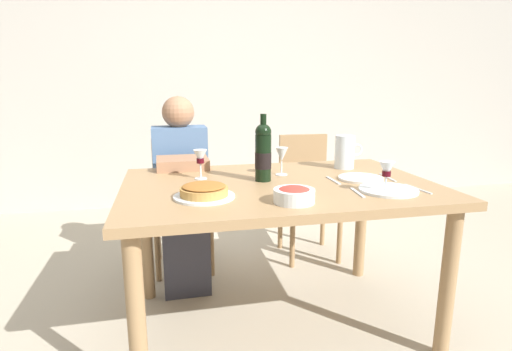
{
  "coord_description": "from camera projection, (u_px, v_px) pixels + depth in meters",
  "views": [
    {
      "loc": [
        -0.52,
        -1.85,
        1.23
      ],
      "look_at": [
        -0.1,
        0.08,
        0.79
      ],
      "focal_mm": 28.45,
      "sensor_mm": 36.0,
      "label": 1
    }
  ],
  "objects": [
    {
      "name": "fork_left_setting",
      "position": [
        333.0,
        180.0,
        2.02
      ],
      "size": [
        0.01,
        0.16,
        0.0
      ],
      "primitive_type": "cube",
      "rotation": [
        0.0,
        0.0,
        1.57
      ],
      "color": "silver",
      "rests_on": "dining_table"
    },
    {
      "name": "back_wall",
      "position": [
        217.0,
        67.0,
        4.1
      ],
      "size": [
        8.0,
        0.1,
        2.8
      ],
      "primitive_type": "cube",
      "color": "#B2ADA3",
      "rests_on": "ground"
    },
    {
      "name": "wine_glass_right_diner",
      "position": [
        282.0,
        156.0,
        2.13
      ],
      "size": [
        0.07,
        0.07,
        0.15
      ],
      "color": "silver",
      "rests_on": "dining_table"
    },
    {
      "name": "knife_right_setting",
      "position": [
        418.0,
        189.0,
        1.86
      ],
      "size": [
        0.03,
        0.18,
        0.0
      ],
      "primitive_type": "cube",
      "rotation": [
        0.0,
        0.0,
        1.67
      ],
      "color": "silver",
      "rests_on": "dining_table"
    },
    {
      "name": "wine_glass_centre",
      "position": [
        387.0,
        171.0,
        1.78
      ],
      "size": [
        0.07,
        0.07,
        0.14
      ],
      "color": "silver",
      "rests_on": "dining_table"
    },
    {
      "name": "wine_glass_left_diner",
      "position": [
        200.0,
        158.0,
        2.04
      ],
      "size": [
        0.07,
        0.07,
        0.15
      ],
      "color": "silver",
      "rests_on": "dining_table"
    },
    {
      "name": "water_pitcher",
      "position": [
        345.0,
        154.0,
        2.31
      ],
      "size": [
        0.16,
        0.11,
        0.19
      ],
      "color": "silver",
      "rests_on": "dining_table"
    },
    {
      "name": "diner_left",
      "position": [
        182.0,
        185.0,
        2.52
      ],
      "size": [
        0.34,
        0.5,
        1.16
      ],
      "rotation": [
        0.0,
        0.0,
        3.16
      ],
      "color": "#4C6B93",
      "rests_on": "ground"
    },
    {
      "name": "dining_table",
      "position": [
        279.0,
        201.0,
        2.0
      ],
      "size": [
        1.5,
        1.0,
        0.76
      ],
      "color": "#9E7A51",
      "rests_on": "ground"
    },
    {
      "name": "chair_right",
      "position": [
        306.0,
        187.0,
        2.96
      ],
      "size": [
        0.41,
        0.41,
        0.87
      ],
      "rotation": [
        0.0,
        0.0,
        3.11
      ],
      "color": "#9E7A51",
      "rests_on": "ground"
    },
    {
      "name": "baked_tart",
      "position": [
        204.0,
        191.0,
        1.72
      ],
      "size": [
        0.26,
        0.26,
        0.06
      ],
      "color": "silver",
      "rests_on": "dining_table"
    },
    {
      "name": "chair_left",
      "position": [
        181.0,
        194.0,
        2.77
      ],
      "size": [
        0.41,
        0.41,
        0.87
      ],
      "rotation": [
        0.0,
        0.0,
        3.16
      ],
      "color": "#9E7A51",
      "rests_on": "ground"
    },
    {
      "name": "dinner_plate_left_setting",
      "position": [
        361.0,
        178.0,
        2.05
      ],
      "size": [
        0.23,
        0.23,
        0.01
      ],
      "primitive_type": "cylinder",
      "color": "white",
      "rests_on": "dining_table"
    },
    {
      "name": "dinner_plate_right_setting",
      "position": [
        388.0,
        190.0,
        1.83
      ],
      "size": [
        0.26,
        0.26,
        0.01
      ],
      "primitive_type": "cylinder",
      "color": "silver",
      "rests_on": "dining_table"
    },
    {
      "name": "spoon_right_setting",
      "position": [
        358.0,
        193.0,
        1.8
      ],
      "size": [
        0.03,
        0.16,
        0.0
      ],
      "primitive_type": "cube",
      "rotation": [
        0.0,
        0.0,
        1.47
      ],
      "color": "silver",
      "rests_on": "dining_table"
    },
    {
      "name": "wine_bottle",
      "position": [
        263.0,
        152.0,
        2.0
      ],
      "size": [
        0.08,
        0.08,
        0.33
      ],
      "color": "black",
      "rests_on": "dining_table"
    },
    {
      "name": "ground_plane",
      "position": [
        277.0,
        322.0,
        2.15
      ],
      "size": [
        8.0,
        8.0,
        0.0
      ],
      "primitive_type": "plane",
      "color": "#B2A893"
    },
    {
      "name": "salad_bowl",
      "position": [
        294.0,
        194.0,
        1.65
      ],
      "size": [
        0.17,
        0.17,
        0.07
      ],
      "color": "silver",
      "rests_on": "dining_table"
    },
    {
      "name": "knife_left_setting",
      "position": [
        388.0,
        177.0,
        2.09
      ],
      "size": [
        0.02,
        0.18,
        0.0
      ],
      "primitive_type": "cube",
      "rotation": [
        0.0,
        0.0,
        1.49
      ],
      "color": "silver",
      "rests_on": "dining_table"
    }
  ]
}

